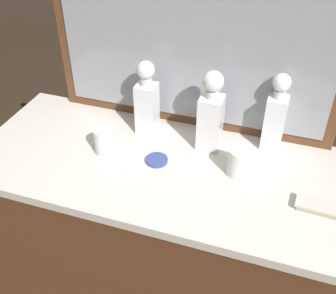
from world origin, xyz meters
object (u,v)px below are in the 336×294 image
Objects in this scene: crystal_decanter_rear at (147,104)px; crystal_decanter_center at (211,118)px; silver_brush_rear at (319,207)px; crystal_tumbler_center at (104,142)px; crystal_decanter_right at (275,119)px; porcelain_dish at (157,160)px; crystal_tumbler_rear at (239,163)px.

crystal_decanter_rear is 0.26m from crystal_decanter_center.
crystal_tumbler_center is at bearing 176.05° from silver_brush_rear.
crystal_decanter_center is 0.47m from silver_brush_rear.
crystal_decanter_center reaches higher than crystal_decanter_rear.
crystal_decanter_right is 2.05× the size of silver_brush_rear.
silver_brush_rear is 1.82× the size of porcelain_dish.
crystal_decanter_center is at bearing 24.69° from crystal_tumbler_center.
crystal_tumbler_rear is (0.14, -0.12, -0.08)m from crystal_decanter_center.
crystal_decanter_right is at bearing 122.80° from silver_brush_rear.
crystal_tumbler_rear is at bearing -42.21° from crystal_decanter_center.
crystal_decanter_rear is at bearing 160.30° from silver_brush_rear.
crystal_decanter_rear is 0.48m from crystal_decanter_right.
crystal_tumbler_rear reaches higher than porcelain_dish.
crystal_tumbler_rear is 0.29m from porcelain_dish.
silver_brush_rear is at bearing -3.95° from crystal_tumbler_center.
porcelain_dish is at bearing -59.98° from crystal_decanter_rear.
crystal_decanter_center is at bearing 152.15° from silver_brush_rear.
porcelain_dish is (0.20, 0.01, -0.04)m from crystal_tumbler_center.
crystal_decanter_rear is at bearing 175.13° from crystal_decanter_center.
porcelain_dish is at bearing -174.22° from crystal_tumbler_rear.
crystal_decanter_center reaches higher than crystal_tumbler_center.
silver_brush_rear is at bearing -27.85° from crystal_decanter_center.
crystal_tumbler_rear reaches higher than crystal_tumbler_center.
crystal_decanter_center is (-0.22, -0.07, 0.00)m from crystal_decanter_right.
crystal_tumbler_center reaches higher than silver_brush_rear.
silver_brush_rear is at bearing -18.80° from crystal_tumbler_rear.
crystal_tumbler_rear is 0.29m from silver_brush_rear.
crystal_decanter_right is 2.95× the size of crystal_tumbler_rear.
crystal_decanter_right reaches higher than crystal_decanter_rear.
crystal_tumbler_center is 1.23× the size of porcelain_dish.
crystal_tumbler_center is 0.20m from porcelain_dish.
crystal_decanter_center is at bearing -161.28° from crystal_decanter_right.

